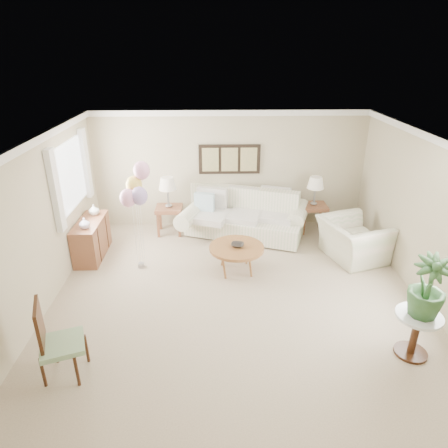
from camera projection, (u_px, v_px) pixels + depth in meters
name	position (u px, v px, depth m)	size (l,w,h in m)	color
ground_plane	(236.00, 296.00, 6.66)	(6.00, 6.00, 0.00)	#BAA98E
room_shell	(230.00, 203.00, 6.08)	(6.04, 6.04, 2.60)	#BDB195
wall_art_triptych	(230.00, 159.00, 8.74)	(1.35, 0.06, 0.65)	black
sofa	(245.00, 218.00, 8.69)	(3.02, 1.79, 1.00)	silver
end_table_left	(169.00, 211.00, 8.71)	(0.57, 0.52, 0.62)	#94593B
end_table_right	(313.00, 209.00, 8.82)	(0.57, 0.52, 0.63)	#94593B
lamp_left	(167.00, 185.00, 8.46)	(0.38, 0.38, 0.67)	gray
lamp_right	(316.00, 184.00, 8.58)	(0.36, 0.36, 0.64)	gray
coffee_table	(237.00, 249.00, 7.22)	(1.00, 1.00, 0.50)	olive
decor_bowl	(238.00, 245.00, 7.19)	(0.23, 0.23, 0.06)	#292521
armchair	(352.00, 240.00, 7.72)	(1.19, 1.04, 0.77)	silver
side_table	(417.00, 325.00, 5.21)	(0.59, 0.59, 0.64)	silver
potted_plant	(428.00, 287.00, 4.98)	(0.47, 0.47, 0.84)	#2D5526
accent_chair	(55.00, 339.00, 4.86)	(0.65, 0.65, 1.04)	#82A478
credenza	(92.00, 239.00, 7.81)	(0.46, 1.20, 0.74)	#94593B
vase_white	(84.00, 223.00, 7.32)	(0.20, 0.20, 0.20)	silver
vase_sage	(94.00, 210.00, 7.91)	(0.20, 0.20, 0.21)	silver
balloon_cluster	(136.00, 188.00, 6.90)	(0.52, 0.50, 2.02)	gray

